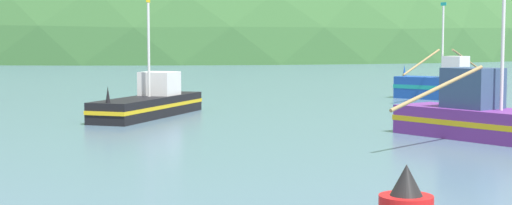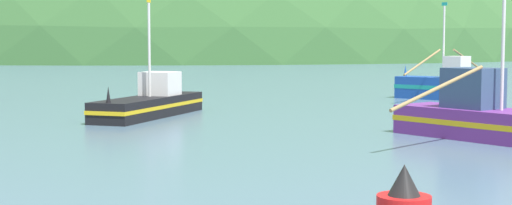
{
  "view_description": "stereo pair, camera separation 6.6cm",
  "coord_description": "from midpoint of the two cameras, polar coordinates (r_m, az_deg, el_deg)",
  "views": [
    {
      "loc": [
        1.39,
        1.59,
        3.4
      ],
      "look_at": [
        1.06,
        26.56,
        1.4
      ],
      "focal_mm": 51.56,
      "sensor_mm": 36.0,
      "label": 1
    },
    {
      "loc": [
        1.46,
        1.59,
        3.4
      ],
      "look_at": [
        1.06,
        26.56,
        1.4
      ],
      "focal_mm": 51.56,
      "sensor_mm": 36.0,
      "label": 2
    }
  ],
  "objects": [
    {
      "name": "fishing_boat_black",
      "position": [
        34.75,
        -8.25,
        -0.04
      ],
      "size": [
        4.32,
        8.43,
        5.5
      ],
      "rotation": [
        0.0,
        0.0,
        4.4
      ],
      "color": "black",
      "rests_on": "ground"
    },
    {
      "name": "hill_mid_right",
      "position": [
        208.47,
        -3.79,
        3.64
      ],
      "size": [
        198.03,
        158.43,
        55.59
      ],
      "primitive_type": "ellipsoid",
      "color": "#516B38",
      "rests_on": "ground"
    },
    {
      "name": "fishing_boat_purple",
      "position": [
        27.19,
        17.95,
        -1.22
      ],
      "size": [
        8.88,
        7.47,
        5.45
      ],
      "rotation": [
        0.0,
        0.0,
        5.39
      ],
      "color": "#6B2D84",
      "rests_on": "ground"
    },
    {
      "name": "fishing_boat_blue",
      "position": [
        46.14,
        14.5,
        1.27
      ],
      "size": [
        6.67,
        7.88,
        5.9
      ],
      "rotation": [
        0.0,
        0.0,
        2.44
      ],
      "color": "#19479E",
      "rests_on": "ground"
    },
    {
      "name": "hill_far_left",
      "position": [
        196.82,
        -7.65,
        3.55
      ],
      "size": [
        201.77,
        161.41,
        91.3
      ],
      "primitive_type": "ellipsoid",
      "color": "#386633",
      "rests_on": "ground"
    }
  ]
}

